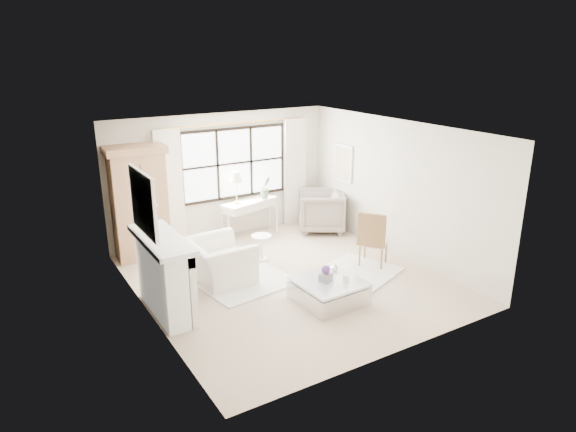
% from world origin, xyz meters
% --- Properties ---
extents(floor, '(5.50, 5.50, 0.00)m').
position_xyz_m(floor, '(0.00, 0.00, 0.00)').
color(floor, '#C2AA90').
rests_on(floor, ground).
extents(ceiling, '(5.50, 5.50, 0.00)m').
position_xyz_m(ceiling, '(0.00, 0.00, 2.70)').
color(ceiling, white).
rests_on(ceiling, ground).
extents(wall_back, '(5.00, 0.00, 5.00)m').
position_xyz_m(wall_back, '(0.00, 2.75, 1.35)').
color(wall_back, silver).
rests_on(wall_back, ground).
extents(wall_front, '(5.00, 0.00, 5.00)m').
position_xyz_m(wall_front, '(0.00, -2.75, 1.35)').
color(wall_front, beige).
rests_on(wall_front, ground).
extents(wall_left, '(0.00, 5.50, 5.50)m').
position_xyz_m(wall_left, '(-2.50, 0.00, 1.35)').
color(wall_left, beige).
rests_on(wall_left, ground).
extents(wall_right, '(0.00, 5.50, 5.50)m').
position_xyz_m(wall_right, '(2.50, 0.00, 1.35)').
color(wall_right, beige).
rests_on(wall_right, ground).
extents(window_pane, '(2.40, 0.02, 1.50)m').
position_xyz_m(window_pane, '(0.30, 2.73, 1.60)').
color(window_pane, white).
rests_on(window_pane, wall_back).
extents(window_frame, '(2.50, 0.04, 1.50)m').
position_xyz_m(window_frame, '(0.30, 2.72, 1.60)').
color(window_frame, black).
rests_on(window_frame, wall_back).
extents(curtain_rod, '(3.30, 0.04, 0.04)m').
position_xyz_m(curtain_rod, '(0.30, 2.67, 2.47)').
color(curtain_rod, '#C89045').
rests_on(curtain_rod, wall_back).
extents(curtain_left, '(0.55, 0.10, 2.47)m').
position_xyz_m(curtain_left, '(-1.20, 2.65, 1.24)').
color(curtain_left, white).
rests_on(curtain_left, ground).
extents(curtain_right, '(0.55, 0.10, 2.47)m').
position_xyz_m(curtain_right, '(1.80, 2.65, 1.24)').
color(curtain_right, silver).
rests_on(curtain_right, ground).
extents(fireplace, '(0.58, 1.66, 1.26)m').
position_xyz_m(fireplace, '(-2.27, 0.00, 0.65)').
color(fireplace, white).
rests_on(fireplace, ground).
extents(mirror_frame, '(0.05, 1.15, 0.95)m').
position_xyz_m(mirror_frame, '(-2.47, 0.00, 1.84)').
color(mirror_frame, white).
rests_on(mirror_frame, wall_left).
extents(mirror_glass, '(0.02, 1.00, 0.80)m').
position_xyz_m(mirror_glass, '(-2.44, 0.00, 1.84)').
color(mirror_glass, silver).
rests_on(mirror_glass, wall_left).
extents(art_frame, '(0.04, 0.62, 0.82)m').
position_xyz_m(art_frame, '(2.47, 1.70, 1.55)').
color(art_frame, silver).
rests_on(art_frame, wall_right).
extents(art_canvas, '(0.01, 0.52, 0.72)m').
position_xyz_m(art_canvas, '(2.45, 1.70, 1.55)').
color(art_canvas, beige).
rests_on(art_canvas, wall_right).
extents(mantel_lamp, '(0.22, 0.22, 0.51)m').
position_xyz_m(mantel_lamp, '(-2.21, 0.57, 1.65)').
color(mantel_lamp, black).
rests_on(mantel_lamp, fireplace).
extents(armoire, '(1.15, 0.75, 2.24)m').
position_xyz_m(armoire, '(-1.90, 2.44, 1.14)').
color(armoire, tan).
rests_on(armoire, floor).
extents(console_table, '(1.37, 0.80, 0.80)m').
position_xyz_m(console_table, '(0.49, 2.43, 0.40)').
color(console_table, white).
rests_on(console_table, floor).
extents(console_lamp, '(0.28, 0.28, 0.69)m').
position_xyz_m(console_lamp, '(0.18, 2.41, 1.36)').
color(console_lamp, gold).
rests_on(console_lamp, console_table).
extents(orchid_plant, '(0.28, 0.23, 0.49)m').
position_xyz_m(orchid_plant, '(0.89, 2.43, 1.04)').
color(orchid_plant, '#5A774F').
rests_on(orchid_plant, console_table).
extents(side_table, '(0.40, 0.40, 0.51)m').
position_xyz_m(side_table, '(0.04, 1.07, 0.33)').
color(side_table, silver).
rests_on(side_table, floor).
extents(rug_left, '(1.69, 1.30, 0.03)m').
position_xyz_m(rug_left, '(-0.69, 0.20, 0.01)').
color(rug_left, white).
rests_on(rug_left, floor).
extents(rug_right, '(2.04, 1.80, 0.03)m').
position_xyz_m(rug_right, '(1.11, -0.47, 0.02)').
color(rug_right, silver).
rests_on(rug_right, floor).
extents(club_armchair, '(1.03, 1.17, 0.75)m').
position_xyz_m(club_armchair, '(-1.05, 0.61, 0.38)').
color(club_armchair, white).
rests_on(club_armchair, floor).
extents(wingback_chair, '(1.38, 1.37, 0.92)m').
position_xyz_m(wingback_chair, '(2.03, 1.88, 0.46)').
color(wingback_chair, gray).
rests_on(wingback_chair, floor).
extents(french_chair, '(0.67, 0.67, 1.08)m').
position_xyz_m(french_chair, '(1.72, -0.28, 0.31)').
color(french_chair, olive).
rests_on(french_chair, floor).
extents(coffee_table, '(1.04, 1.04, 0.38)m').
position_xyz_m(coffee_table, '(0.14, -1.06, 0.18)').
color(coffee_table, silver).
rests_on(coffee_table, floor).
extents(planter_box, '(0.22, 0.22, 0.13)m').
position_xyz_m(planter_box, '(0.08, -1.04, 0.44)').
color(planter_box, slate).
rests_on(planter_box, coffee_table).
extents(planter_flowers, '(0.14, 0.14, 0.14)m').
position_xyz_m(planter_flowers, '(0.08, -1.04, 0.58)').
color(planter_flowers, '#59307A').
rests_on(planter_flowers, planter_box).
extents(pillar_candle, '(0.10, 0.10, 0.12)m').
position_xyz_m(pillar_candle, '(0.34, -1.24, 0.44)').
color(pillar_candle, silver).
rests_on(pillar_candle, coffee_table).
extents(coffee_vase, '(0.14, 0.14, 0.14)m').
position_xyz_m(coffee_vase, '(0.43, -0.80, 0.45)').
color(coffee_vase, silver).
rests_on(coffee_vase, coffee_table).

